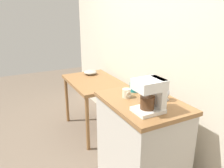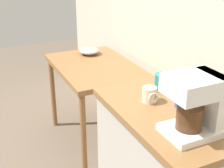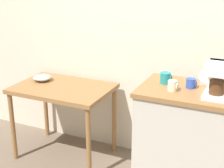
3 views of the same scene
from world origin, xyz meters
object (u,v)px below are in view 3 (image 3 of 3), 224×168
at_px(bowl_stoneware, 42,78).
at_px(coffee_maker, 218,78).
at_px(mug_dark_teal, 166,78).
at_px(table_clock, 205,78).
at_px(mug_blue, 191,83).
at_px(mug_small_cream, 173,86).

distance_m(bowl_stoneware, coffee_maker, 1.73).
relative_size(bowl_stoneware, mug_dark_teal, 2.01).
bearing_deg(bowl_stoneware, table_clock, 1.50).
bearing_deg(coffee_maker, mug_blue, 153.85).
distance_m(mug_small_cream, table_clock, 0.32).
bearing_deg(mug_dark_teal, mug_blue, -5.20).
height_order(mug_blue, table_clock, table_clock).
relative_size(bowl_stoneware, table_clock, 1.56).
bearing_deg(mug_small_cream, bowl_stoneware, 171.11).
height_order(coffee_maker, table_clock, coffee_maker).
distance_m(mug_dark_teal, mug_blue, 0.21).
bearing_deg(mug_dark_teal, table_clock, 21.44).
bearing_deg(table_clock, mug_dark_teal, -158.56).
bearing_deg(mug_small_cream, mug_dark_teal, 124.17).
bearing_deg(mug_small_cream, table_clock, 52.44).
xyz_separation_m(bowl_stoneware, mug_blue, (1.49, -0.09, 0.19)).
xyz_separation_m(coffee_maker, mug_small_cream, (-0.33, -0.02, -0.10)).
bearing_deg(mug_blue, mug_dark_teal, 174.80).
bearing_deg(coffee_maker, mug_dark_teal, 163.78).
bearing_deg(table_clock, mug_small_cream, -127.56).
xyz_separation_m(mug_dark_teal, mug_blue, (0.21, -0.02, -0.01)).
bearing_deg(bowl_stoneware, mug_dark_teal, -3.30).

